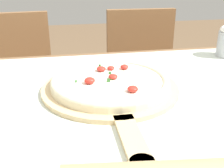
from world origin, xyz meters
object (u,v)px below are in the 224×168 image
pizza_peel (111,90)px  pizza (110,81)px  chair_right (142,79)px  chair_left (18,87)px

pizza_peel → pizza: bearing=89.9°
chair_right → pizza: bearing=-111.7°
pizza_peel → chair_right: (0.31, 0.72, -0.28)m
pizza_peel → chair_left: size_ratio=0.62×
pizza_peel → pizza: 0.03m
pizza_peel → chair_left: (-0.37, 0.72, -0.28)m
pizza_peel → chair_left: bearing=117.4°
pizza → chair_left: size_ratio=0.37×
pizza → chair_right: 0.83m
pizza → chair_right: chair_right is taller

